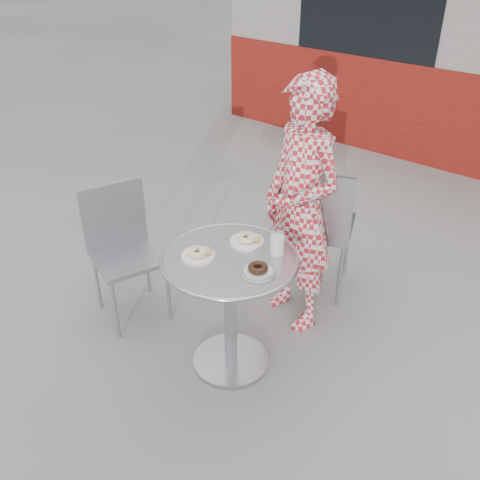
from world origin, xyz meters
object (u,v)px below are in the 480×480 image
Objects in this scene: plate_checker at (258,270)px; milk_cup at (277,244)px; plate_far at (247,239)px; chair_left at (131,279)px; chair_far at (316,251)px; seated_person at (301,208)px; bistro_table at (230,285)px; plate_near at (199,253)px.

milk_cup reaches higher than plate_checker.
chair_left is at bearing -164.09° from plate_far.
chair_far is 7.65× the size of milk_cup.
chair_left is 1.12m from plate_checker.
plate_far is at bearing -77.80° from seated_person.
chair_far is 5.35× the size of plate_checker.
plate_far is 0.29m from plate_checker.
chair_left is 6.96× the size of milk_cup.
plate_near is (-0.13, -0.10, 0.20)m from bistro_table.
plate_far reaches higher than bistro_table.
chair_far is 0.92m from plate_far.
plate_checker is (0.33, 0.08, -0.00)m from plate_near.
seated_person is 0.46m from milk_cup.
chair_left reaches higher than plate_near.
plate_far is 0.19m from milk_cup.
plate_checker is at bearing 13.96° from plate_near.
milk_cup is at bearing 43.77° from plate_near.
milk_cup is (0.22, -0.78, 0.51)m from chair_far.
bistro_table is 0.66m from seated_person.
chair_left reaches higher than bistro_table.
chair_left is at bearing -123.29° from seated_person.
plate_far is (-0.04, -0.44, -0.03)m from seated_person.
plate_far is at bearing 97.46° from bistro_table.
plate_far is 1.04× the size of plate_near.
milk_cup reaches higher than chair_left.
seated_person reaches higher than plate_near.
seated_person is (0.02, 0.62, 0.23)m from bistro_table.
plate_near is (0.68, -0.05, 0.49)m from chair_left.
seated_person is at bearing -31.79° from chair_left.
milk_cup is (0.97, 0.23, 0.53)m from chair_left.
milk_cup reaches higher than bistro_table.
milk_cup is at bearing -53.55° from seated_person.
plate_near reaches higher than bistro_table.
chair_left is 0.84m from plate_near.
plate_far is (-0.02, 0.17, 0.20)m from bistro_table.
plate_far is 0.29m from plate_near.
milk_cup is at bearing 3.32° from plate_far.
chair_left reaches higher than plate_checker.
plate_near is 1.00× the size of plate_checker.
chair_far is at bearing 105.90° from milk_cup.
chair_left is at bearing -176.41° from bistro_table.
plate_near is at bearing -74.76° from chair_left.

